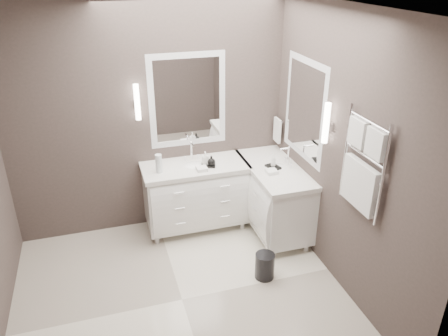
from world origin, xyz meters
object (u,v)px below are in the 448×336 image
object	(u,v)px
vanity_right	(274,194)
waste_bin	(265,266)
towel_ladder	(362,169)
vanity_back	(196,192)

from	to	relation	value
vanity_right	waste_bin	size ratio (longest dim) A/B	4.37
vanity_right	towel_ladder	bearing A→B (deg)	-80.16
waste_bin	vanity_right	bearing A→B (deg)	62.49
vanity_back	vanity_right	size ratio (longest dim) A/B	1.00
waste_bin	towel_ladder	bearing A→B (deg)	-36.64
vanity_back	waste_bin	bearing A→B (deg)	-68.48
vanity_back	towel_ladder	bearing A→B (deg)	-55.90
vanity_right	towel_ladder	size ratio (longest dim) A/B	1.38
vanity_back	waste_bin	distance (m)	1.27
vanity_back	vanity_right	world-z (taller)	same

